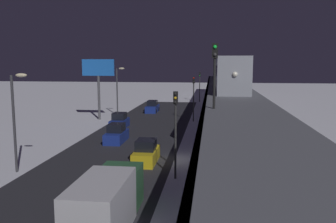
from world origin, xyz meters
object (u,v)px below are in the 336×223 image
at_px(rail_signal, 215,64).
at_px(traffic_light_mid, 194,92).
at_px(box_truck, 107,202).
at_px(commercial_billboard, 98,73).
at_px(sedan_blue_3, 119,122).
at_px(sedan_yellow, 146,153).
at_px(sedan_blue, 152,107).
at_px(sedan_blue_2, 116,134).
at_px(traffic_light_near, 175,122).
at_px(traffic_light_far, 200,82).
at_px(subway_train, 222,68).

relative_size(rail_signal, traffic_light_mid, 0.62).
xyz_separation_m(box_truck, commercial_billboard, (11.31, -33.89, 5.48)).
bearing_deg(traffic_light_mid, sedan_blue_3, 33.79).
height_order(sedan_blue_3, traffic_light_mid, traffic_light_mid).
bearing_deg(rail_signal, sedan_yellow, -51.02).
xyz_separation_m(sedan_blue, traffic_light_mid, (-7.50, 9.05, 3.41)).
relative_size(sedan_blue, sedan_yellow, 1.15).
distance_m(rail_signal, sedan_blue_2, 19.13).
distance_m(sedan_blue_3, commercial_billboard, 9.91).
bearing_deg(commercial_billboard, traffic_light_near, 118.53).
relative_size(box_truck, traffic_light_far, 1.16).
distance_m(box_truck, commercial_billboard, 36.14).
bearing_deg(traffic_light_mid, traffic_light_far, -90.00).
relative_size(sedan_blue_2, box_truck, 0.56).
relative_size(sedan_yellow, traffic_light_near, 0.65).
xyz_separation_m(box_truck, traffic_light_far, (-2.70, -59.51, 2.85)).
distance_m(rail_signal, sedan_blue_3, 26.56).
bearing_deg(sedan_blue, sedan_blue_2, 90.00).
xyz_separation_m(sedan_blue_3, sedan_yellow, (-6.40, 15.55, 0.00)).
xyz_separation_m(sedan_blue_3, traffic_light_mid, (-9.30, -6.22, 3.40)).
relative_size(rail_signal, sedan_blue_3, 0.98).
distance_m(subway_train, sedan_blue_2, 33.51).
distance_m(sedan_blue, traffic_light_near, 35.71).
bearing_deg(rail_signal, traffic_light_near, -47.95).
bearing_deg(subway_train, traffic_light_mid, 74.73).
relative_size(box_truck, commercial_billboard, 0.83).
xyz_separation_m(subway_train, sedan_blue_2, (11.94, 30.61, -6.58)).
relative_size(sedan_blue, commercial_billboard, 0.53).
distance_m(sedan_blue_2, traffic_light_near, 14.02).
bearing_deg(sedan_blue, commercial_billboard, 54.01).
height_order(sedan_yellow, box_truck, box_truck).
relative_size(traffic_light_near, commercial_billboard, 0.72).
distance_m(sedan_yellow, traffic_light_far, 47.68).
height_order(sedan_blue, traffic_light_mid, traffic_light_mid).
relative_size(sedan_blue, sedan_blue_2, 1.14).
distance_m(sedan_yellow, traffic_light_near, 5.95).
xyz_separation_m(sedan_yellow, box_truck, (-0.20, 12.04, 0.55)).
bearing_deg(traffic_light_mid, sedan_blue_2, 62.42).
bearing_deg(rail_signal, sedan_blue, -74.88).
distance_m(rail_signal, box_truck, 10.20).
relative_size(sedan_blue_2, commercial_billboard, 0.47).
height_order(sedan_blue_2, commercial_billboard, commercial_billboard).
bearing_deg(traffic_light_far, sedan_blue, 65.76).
bearing_deg(traffic_light_far, sedan_blue_3, 73.76).
distance_m(sedan_blue_2, sedan_blue_3, 8.33).
bearing_deg(rail_signal, traffic_light_far, -87.16).
bearing_deg(sedan_blue, traffic_light_mid, 129.66).
height_order(subway_train, rail_signal, rail_signal).
relative_size(sedan_blue_3, traffic_light_far, 0.64).
bearing_deg(sedan_yellow, traffic_light_far, 86.50).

